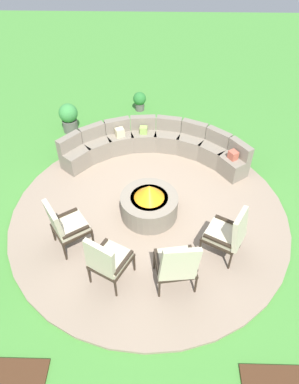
% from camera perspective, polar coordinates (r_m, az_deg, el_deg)
% --- Properties ---
extents(ground_plane, '(24.00, 24.00, 0.00)m').
position_cam_1_polar(ground_plane, '(6.97, -0.04, -3.81)').
color(ground_plane, '#478C38').
extents(patio_circle, '(5.29, 5.29, 0.06)m').
position_cam_1_polar(patio_circle, '(6.95, -0.04, -3.64)').
color(patio_circle, gray).
rests_on(patio_circle, ground_plane).
extents(fire_pit, '(1.08, 1.08, 0.73)m').
position_cam_1_polar(fire_pit, '(6.72, -0.04, -1.83)').
color(fire_pit, gray).
rests_on(fire_pit, patio_circle).
extents(curved_stone_bench, '(4.07, 1.50, 0.74)m').
position_cam_1_polar(curved_stone_bench, '(8.06, 0.86, 7.38)').
color(curved_stone_bench, gray).
rests_on(curved_stone_bench, patio_circle).
extents(lounge_chair_front_left, '(0.76, 0.77, 1.07)m').
position_cam_1_polar(lounge_chair_front_left, '(6.17, -13.29, -5.08)').
color(lounge_chair_front_left, '#2D2319').
rests_on(lounge_chair_front_left, patio_circle).
extents(lounge_chair_front_right, '(0.75, 0.78, 1.12)m').
position_cam_1_polar(lounge_chair_front_right, '(5.60, -6.78, -10.65)').
color(lounge_chair_front_right, '#2D2319').
rests_on(lounge_chair_front_right, patio_circle).
extents(lounge_chair_back_left, '(0.70, 0.67, 1.12)m').
position_cam_1_polar(lounge_chair_back_left, '(5.53, 4.35, -11.35)').
color(lounge_chair_back_left, '#2D2319').
rests_on(lounge_chair_back_left, patio_circle).
extents(lounge_chair_back_right, '(0.79, 0.78, 1.05)m').
position_cam_1_polar(lounge_chair_back_right, '(6.05, 12.46, -6.38)').
color(lounge_chair_back_right, '#2D2319').
rests_on(lounge_chair_back_right, patio_circle).
extents(potted_plant_0, '(0.46, 0.46, 0.74)m').
position_cam_1_polar(potted_plant_0, '(9.17, -12.70, 11.58)').
color(potted_plant_0, '#605B56').
rests_on(potted_plant_0, ground_plane).
extents(potted_plant_2, '(0.34, 0.34, 0.51)m').
position_cam_1_polar(potted_plant_2, '(9.88, -1.58, 14.37)').
color(potted_plant_2, '#605B56').
rests_on(potted_plant_2, ground_plane).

